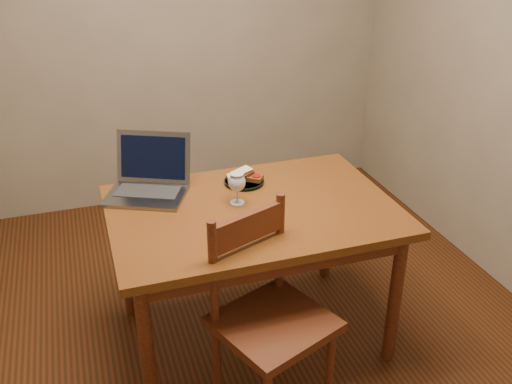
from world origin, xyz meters
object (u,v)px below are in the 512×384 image
object	(u,v)px
table	(253,223)
milk_glass	(237,188)
plate	(244,182)
chair	(270,309)
laptop	(149,177)

from	to	relation	value
table	milk_glass	xyz separation A→B (m)	(-0.06, 0.06, 0.16)
milk_glass	plate	bearing A→B (deg)	64.26
milk_glass	chair	bearing A→B (deg)	-91.57
table	chair	size ratio (longest dim) A/B	2.34
milk_glass	laptop	xyz separation A→B (m)	(-0.36, 0.26, -0.01)
chair	table	bearing A→B (deg)	59.42
plate	laptop	distance (m)	0.46
plate	laptop	xyz separation A→B (m)	(-0.45, 0.07, 0.06)
plate	milk_glass	world-z (taller)	milk_glass
chair	laptop	world-z (taller)	laptop
table	chair	bearing A→B (deg)	-98.92
plate	milk_glass	distance (m)	0.23
plate	laptop	world-z (taller)	laptop
plate	milk_glass	bearing A→B (deg)	-115.74
table	plate	distance (m)	0.27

